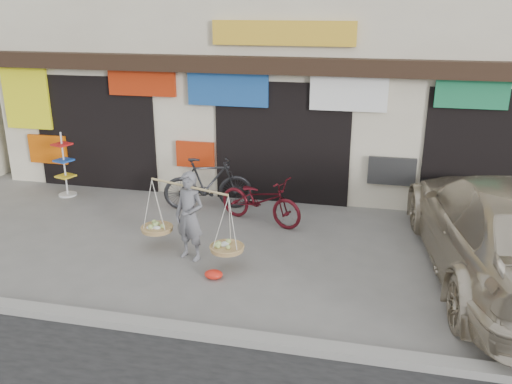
% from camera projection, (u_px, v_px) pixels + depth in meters
% --- Properties ---
extents(ground, '(70.00, 70.00, 0.00)m').
position_uv_depth(ground, '(244.00, 270.00, 9.17)').
color(ground, slate).
rests_on(ground, ground).
extents(kerb, '(70.00, 0.25, 0.12)m').
position_uv_depth(kerb, '(207.00, 333.00, 7.31)').
color(kerb, gray).
rests_on(kerb, ground).
extents(shophouse_block, '(14.00, 6.32, 7.00)m').
position_uv_depth(shophouse_block, '(303.00, 37.00, 13.94)').
color(shophouse_block, beige).
rests_on(shophouse_block, ground).
extents(street_vendor, '(2.03, 1.08, 1.59)m').
position_uv_depth(street_vendor, '(190.00, 220.00, 9.38)').
color(street_vendor, slate).
rests_on(street_vendor, ground).
extents(bike_1, '(2.00, 1.10, 1.16)m').
position_uv_depth(bike_1, '(208.00, 184.00, 11.74)').
color(bike_1, black).
rests_on(bike_1, ground).
extents(bike_2, '(1.99, 1.26, 0.99)m').
position_uv_depth(bike_2, '(261.00, 200.00, 11.03)').
color(bike_2, '#4F0D15').
rests_on(bike_2, ground).
extents(suv, '(3.03, 6.18, 1.73)m').
position_uv_depth(suv, '(506.00, 229.00, 8.67)').
color(suv, beige).
rests_on(suv, ground).
extents(display_rack, '(0.45, 0.45, 1.52)m').
position_uv_depth(display_rack, '(65.00, 170.00, 12.56)').
color(display_rack, silver).
rests_on(display_rack, ground).
extents(red_bag, '(0.31, 0.25, 0.14)m').
position_uv_depth(red_bag, '(214.00, 274.00, 8.89)').
color(red_bag, red).
rests_on(red_bag, ground).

